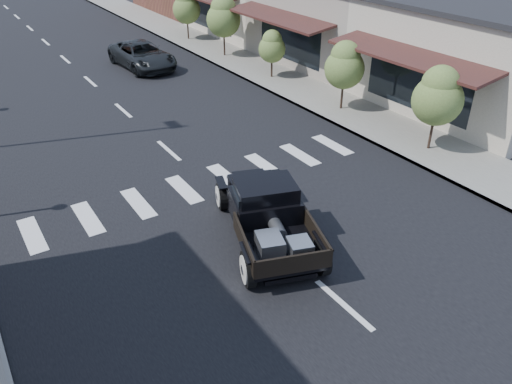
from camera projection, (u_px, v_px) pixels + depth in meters
ground at (272, 242)px, 14.01m from camera, size 120.00×120.00×0.00m
road at (102, 92)px, 24.87m from camera, size 14.00×80.00×0.02m
road_markings at (140, 125)px, 21.25m from camera, size 12.00×60.00×0.06m
sidewalk_right at (247, 65)px, 28.81m from camera, size 3.00×80.00×0.15m
storefront_near at (494, 53)px, 22.77m from camera, size 10.00×9.00×4.50m
storefront_mid at (358, 19)px, 29.29m from camera, size 10.00×9.00×4.50m
small_tree_a at (435, 110)px, 18.20m from camera, size 1.83×1.83×3.06m
small_tree_b at (344, 77)px, 21.86m from camera, size 1.74×1.74×2.91m
small_tree_c at (272, 55)px, 26.03m from camera, size 1.41×1.41×2.34m
small_tree_d at (224, 27)px, 29.45m from camera, size 2.00×2.00×3.33m
small_tree_e at (187, 15)px, 33.11m from camera, size 1.82×1.82×3.03m
hotrod_pickup at (267, 213)px, 13.70m from camera, size 3.81×5.50×1.74m
second_car at (142, 56)px, 28.15m from camera, size 2.65×5.21×1.41m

